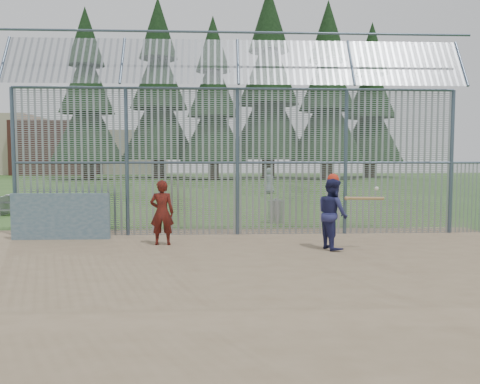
{
  "coord_description": "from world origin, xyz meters",
  "views": [
    {
      "loc": [
        -0.53,
        -9.31,
        2.1
      ],
      "look_at": [
        0.0,
        2.0,
        1.3
      ],
      "focal_mm": 35.0,
      "sensor_mm": 36.0,
      "label": 1
    }
  ],
  "objects": [
    {
      "name": "ground",
      "position": [
        0.0,
        0.0,
        0.0
      ],
      "size": [
        120.0,
        120.0,
        0.0
      ],
      "primitive_type": "plane",
      "color": "#2D511E",
      "rests_on": "ground"
    },
    {
      "name": "dirt_infield",
      "position": [
        0.0,
        -0.5,
        0.01
      ],
      "size": [
        14.0,
        10.0,
        0.02
      ],
      "primitive_type": "cube",
      "color": "#756047",
      "rests_on": "ground"
    },
    {
      "name": "dugout_wall",
      "position": [
        -4.6,
        2.9,
        0.62
      ],
      "size": [
        2.5,
        0.12,
        1.2
      ],
      "primitive_type": "cube",
      "color": "#38566B",
      "rests_on": "dirt_infield"
    },
    {
      "name": "batter",
      "position": [
        2.11,
        1.31,
        0.84
      ],
      "size": [
        0.79,
        0.92,
        1.64
      ],
      "primitive_type": "imported",
      "rotation": [
        0.0,
        0.0,
        1.81
      ],
      "color": "navy",
      "rests_on": "dirt_infield"
    },
    {
      "name": "onlooker",
      "position": [
        -1.89,
        2.01,
        0.81
      ],
      "size": [
        0.58,
        0.39,
        1.58
      ],
      "primitive_type": "imported",
      "rotation": [
        0.0,
        0.0,
        3.17
      ],
      "color": "maroon",
      "rests_on": "dirt_infield"
    },
    {
      "name": "bg_kid_standing",
      "position": [
        2.58,
        18.86,
        0.78
      ],
      "size": [
        0.91,
        0.79,
        1.56
      ],
      "primitive_type": "imported",
      "rotation": [
        0.0,
        0.0,
        3.62
      ],
      "color": "slate",
      "rests_on": "ground"
    },
    {
      "name": "batting_gear",
      "position": [
        2.26,
        1.28,
        1.55
      ],
      "size": [
        1.26,
        0.37,
        0.61
      ],
      "color": "red",
      "rests_on": "ground"
    },
    {
      "name": "trash_can",
      "position": [
        1.37,
        5.91,
        0.38
      ],
      "size": [
        0.56,
        0.56,
        0.82
      ],
      "color": "gray",
      "rests_on": "ground"
    },
    {
      "name": "bleacher",
      "position": [
        -7.2,
        8.7,
        0.41
      ],
      "size": [
        3.0,
        0.95,
        0.72
      ],
      "color": "gray",
      "rests_on": "ground"
    },
    {
      "name": "backstop_fence",
      "position": [
        1.81,
        3.43,
        2.36
      ],
      "size": [
        20.09,
        0.81,
        5.3
      ],
      "color": "#47566B",
      "rests_on": "ground"
    },
    {
      "name": "conifer_row",
      "position": [
        1.93,
        41.51,
        10.83
      ],
      "size": [
        38.48,
        12.26,
        20.2
      ],
      "color": "#332319",
      "rests_on": "ground"
    },
    {
      "name": "distant_buildings",
      "position": [
        -23.18,
        56.49,
        3.6
      ],
      "size": [
        26.5,
        10.5,
        8.0
      ],
      "color": "brown",
      "rests_on": "ground"
    }
  ]
}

